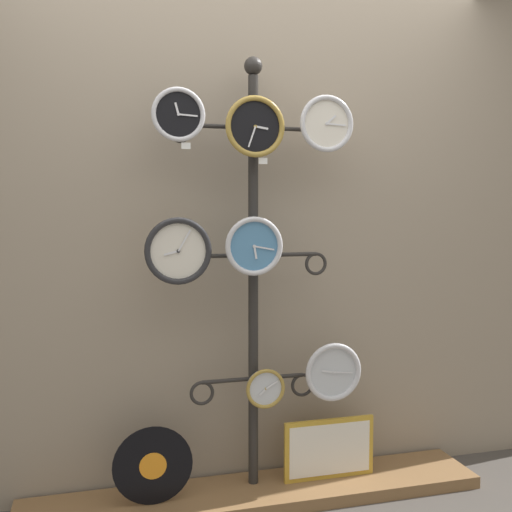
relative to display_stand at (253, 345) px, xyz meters
name	(u,v)px	position (x,y,z in m)	size (l,w,h in m)	color
shop_wall	(245,205)	(0.00, 0.16, 0.66)	(4.40, 0.04, 2.80)	gray
low_shelf	(257,494)	(0.00, -0.06, -0.71)	(2.20, 0.36, 0.06)	brown
display_stand	(253,345)	(0.00, 0.00, 0.00)	(0.77, 0.43, 2.08)	#282623
clock_top_left	(178,115)	(-0.36, -0.09, 1.05)	(0.23, 0.04, 0.23)	black
clock_top_center	(255,127)	(-0.02, -0.10, 1.01)	(0.27, 0.04, 0.27)	black
clock_top_right	(326,124)	(0.33, -0.09, 1.04)	(0.26, 0.04, 0.26)	silver
clock_middle_left	(178,251)	(-0.37, -0.09, 0.46)	(0.30, 0.04, 0.30)	silver
clock_middle_center	(254,246)	(-0.03, -0.11, 0.48)	(0.27, 0.04, 0.27)	#4C84B2
clock_bottom_center	(265,388)	(0.04, -0.08, -0.19)	(0.19, 0.04, 0.19)	silver
clock_bottom_right	(333,372)	(0.37, -0.09, -0.13)	(0.28, 0.04, 0.28)	silver
vinyl_record	(153,466)	(-0.49, -0.09, -0.50)	(0.36, 0.01, 0.36)	black
picture_frame	(329,449)	(0.37, -0.05, -0.53)	(0.46, 0.02, 0.30)	gold
price_tag_upper	(186,146)	(-0.33, -0.09, 0.92)	(0.04, 0.00, 0.03)	white
price_tag_mid	(263,161)	(0.02, -0.10, 0.86)	(0.04, 0.00, 0.03)	white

